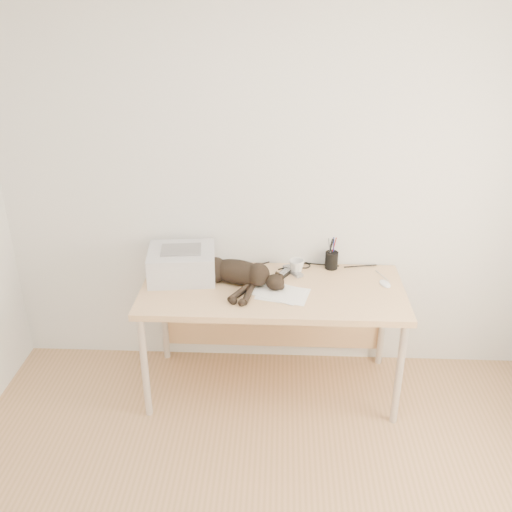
{
  "coord_description": "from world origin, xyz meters",
  "views": [
    {
      "loc": [
        0.04,
        -1.65,
        2.41
      ],
      "look_at": [
        -0.1,
        1.34,
        0.98
      ],
      "focal_mm": 40.0,
      "sensor_mm": 36.0,
      "label": 1
    }
  ],
  "objects_px": {
    "printer": "(182,263)",
    "mug": "(296,267)",
    "cat": "(235,273)",
    "mouse": "(385,282)",
    "desk": "(273,300)",
    "pen_cup": "(332,260)"
  },
  "relations": [
    {
      "from": "cat",
      "to": "mug",
      "type": "height_order",
      "value": "cat"
    },
    {
      "from": "mug",
      "to": "pen_cup",
      "type": "bearing_deg",
      "value": 19.11
    },
    {
      "from": "cat",
      "to": "mouse",
      "type": "xyz_separation_m",
      "value": [
        0.92,
        0.02,
        -0.05
      ]
    },
    {
      "from": "mug",
      "to": "desk",
      "type": "bearing_deg",
      "value": -139.8
    },
    {
      "from": "desk",
      "to": "mug",
      "type": "relative_size",
      "value": 16.51
    },
    {
      "from": "printer",
      "to": "mug",
      "type": "distance_m",
      "value": 0.72
    },
    {
      "from": "mug",
      "to": "mouse",
      "type": "relative_size",
      "value": 0.95
    },
    {
      "from": "mug",
      "to": "mouse",
      "type": "bearing_deg",
      "value": -13.75
    },
    {
      "from": "mug",
      "to": "pen_cup",
      "type": "distance_m",
      "value": 0.24
    },
    {
      "from": "pen_cup",
      "to": "mouse",
      "type": "relative_size",
      "value": 2.08
    },
    {
      "from": "cat",
      "to": "mug",
      "type": "bearing_deg",
      "value": 39.55
    },
    {
      "from": "desk",
      "to": "pen_cup",
      "type": "bearing_deg",
      "value": 28.5
    },
    {
      "from": "mouse",
      "to": "mug",
      "type": "bearing_deg",
      "value": 148.36
    },
    {
      "from": "printer",
      "to": "pen_cup",
      "type": "relative_size",
      "value": 2.1
    },
    {
      "from": "desk",
      "to": "cat",
      "type": "bearing_deg",
      "value": -172.24
    },
    {
      "from": "printer",
      "to": "cat",
      "type": "bearing_deg",
      "value": -12.3
    },
    {
      "from": "printer",
      "to": "mouse",
      "type": "height_order",
      "value": "printer"
    },
    {
      "from": "printer",
      "to": "desk",
      "type": "bearing_deg",
      "value": -4.12
    },
    {
      "from": "desk",
      "to": "cat",
      "type": "height_order",
      "value": "cat"
    },
    {
      "from": "mouse",
      "to": "desk",
      "type": "bearing_deg",
      "value": 161.48
    },
    {
      "from": "pen_cup",
      "to": "printer",
      "type": "bearing_deg",
      "value": -170.24
    },
    {
      "from": "mug",
      "to": "mouse",
      "type": "distance_m",
      "value": 0.56
    }
  ]
}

